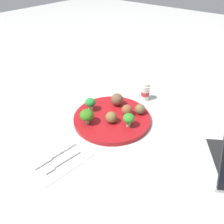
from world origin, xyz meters
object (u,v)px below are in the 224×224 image
Objects in this scene: meatball_mid_left at (117,100)px; napkin at (59,159)px; meatball_near_rim at (140,109)px; fork at (60,162)px; broccoli_floret_front_right at (87,115)px; meatball_front_left at (127,110)px; knife at (53,156)px; plate at (112,118)px; broccoli_floret_front_left at (129,119)px; yogurt_bottle at (145,92)px; broccoli_floret_back_right at (90,103)px; meatball_far_rim at (111,117)px.

napkin is at bearing 6.02° from meatball_mid_left.
fork is at bearing -8.42° from meatball_near_rim.
meatball_front_left is at bearing 148.57° from broccoli_floret_front_right.
fork is 0.83× the size of knife.
plate is 5.75× the size of broccoli_floret_front_left.
broccoli_floret_back_right is at bearing -25.75° from yogurt_bottle.
broccoli_floret_front_right is 0.14m from broccoli_floret_front_left.
broccoli_floret_back_right is 0.19m from meatball_near_rim.
broccoli_floret_front_right is 0.29m from yogurt_bottle.
broccoli_floret_front_left is 0.26m from fork.
meatball_far_rim reaches higher than plate.
yogurt_bottle is at bearing -179.75° from fork.
yogurt_bottle is (-0.46, -0.00, 0.03)m from fork.
meatball_near_rim is 0.34m from napkin.
yogurt_bottle is at bearing -179.08° from meatball_far_rim.
meatball_far_rim is (0.02, -0.06, -0.01)m from broccoli_floret_front_left.
broccoli_floret_back_right is 0.34× the size of knife.
meatball_near_rim is at bearing 94.52° from meatball_mid_left.
knife is at bearing 16.60° from broccoli_floret_back_right.
plate is 0.25m from napkin.
meatball_front_left reaches higher than knife.
meatball_near_rim is at bearing 23.86° from yogurt_bottle.
broccoli_floret_front_left is 0.67× the size of yogurt_bottle.
knife is at bearing -9.18° from meatball_far_rim.
knife is 0.46m from yogurt_bottle.
fork is (0.01, 0.02, 0.00)m from napkin.
broccoli_floret_back_right and broccoli_floret_front_left have the same top height.
plate is 5.85× the size of meatball_mid_left.
broccoli_floret_front_right is 0.08m from meatball_far_rim.
yogurt_bottle reaches higher than meatball_near_rim.
yogurt_bottle reaches higher than meatball_front_left.
meatball_front_left is at bearing 67.39° from meatball_mid_left.
broccoli_floret_front_left reaches higher than fork.
meatball_far_rim is at bearing 170.82° from knife.
broccoli_floret_front_right is 0.20m from meatball_near_rim.
meatball_near_rim is (-0.09, -0.01, -0.01)m from broccoli_floret_front_left.
broccoli_floret_back_right is at bearing -63.57° from meatball_front_left.
broccoli_floret_front_right is at bearing -57.34° from broccoli_floret_front_left.
meatball_near_rim is at bearing 145.95° from broccoli_floret_front_right.
broccoli_floret_front_left is 1.28× the size of meatball_near_rim.
fork is at bearing 0.25° from yogurt_bottle.
broccoli_floret_front_right is 1.32× the size of meatball_front_left.
broccoli_floret_front_right reaches higher than broccoli_floret_front_left.
yogurt_bottle is (-0.22, 0.10, -0.01)m from broccoli_floret_back_right.
napkin is at bearing -4.69° from meatball_far_rim.
broccoli_floret_front_left is 0.07m from meatball_front_left.
meatball_front_left reaches higher than napkin.
broccoli_floret_front_right is 0.31× the size of napkin.
broccoli_floret_front_right reaches higher than meatball_near_rim.
broccoli_floret_front_left is 0.27m from knife.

